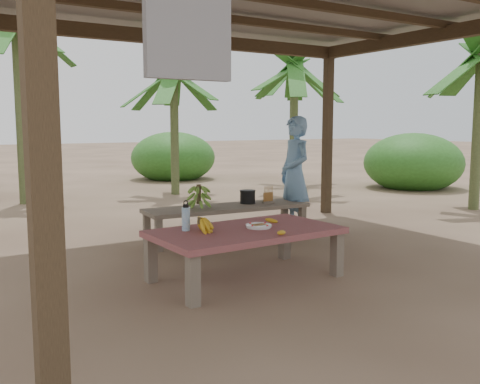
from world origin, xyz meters
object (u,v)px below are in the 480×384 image
ripe_banana_bunch (199,224)px  plate (259,226)px  work_table (246,235)px  bench (228,210)px  woman (295,174)px  water_flask (186,218)px  cooking_pot (248,197)px

ripe_banana_bunch → plate: (0.60, -0.12, -0.06)m
work_table → plate: bearing=-10.5°
bench → woman: woman is taller
woman → bench: bearing=-82.6°
ripe_banana_bunch → water_flask: (-0.07, 0.13, 0.05)m
bench → ripe_banana_bunch: bearing=-124.1°
work_table → water_flask: (-0.53, 0.23, 0.19)m
work_table → bench: work_table is taller
ripe_banana_bunch → plate: size_ratio=1.00×
ripe_banana_bunch → woman: (2.32, 1.54, 0.24)m
ripe_banana_bunch → work_table: bearing=-12.7°
plate → woman: woman is taller
work_table → cooking_pot: cooking_pot is taller
plate → water_flask: (-0.67, 0.25, 0.11)m
cooking_pot → woman: size_ratio=0.12×
bench → plate: (-0.63, -1.68, 0.12)m
ripe_banana_bunch → plate: 0.61m
plate → water_flask: bearing=159.3°
ripe_banana_bunch → cooking_pot: (1.58, 1.61, -0.04)m
woman → water_flask: bearing=-50.9°
bench → cooking_pot: size_ratio=10.99×
bench → cooking_pot: (0.35, 0.05, 0.14)m
work_table → woman: size_ratio=1.12×
water_flask → woman: bearing=30.5°
plate → cooking_pot: (0.98, 1.74, 0.02)m
water_flask → woman: woman is taller
work_table → water_flask: size_ratio=6.20×
bench → ripe_banana_bunch: ripe_banana_bunch is taller
bench → water_flask: bearing=-128.2°
bench → water_flask: (-1.30, -1.43, 0.23)m
bench → woman: (1.09, -0.02, 0.42)m
ripe_banana_bunch → plate: bearing=-11.7°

